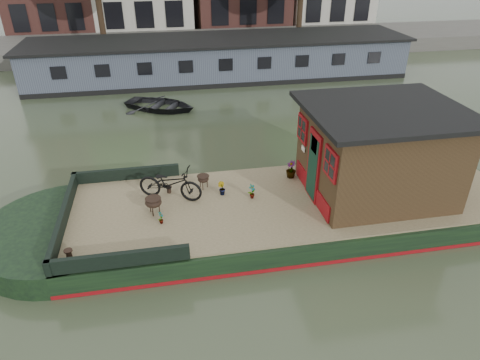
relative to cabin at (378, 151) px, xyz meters
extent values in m
plane|color=#2D3824|center=(-2.19, 0.00, -1.88)|extent=(120.00, 120.00, 0.00)
cube|color=black|center=(-2.19, 0.00, -1.58)|extent=(12.00, 4.00, 0.60)
cylinder|color=black|center=(-8.19, 0.00, -1.58)|extent=(4.00, 4.00, 0.60)
cube|color=maroon|center=(-2.19, 0.00, -1.82)|extent=(12.02, 4.02, 0.10)
cube|color=#8D7C57|center=(-2.19, 0.00, -1.25)|extent=(11.80, 3.80, 0.05)
cube|color=black|center=(-8.11, 0.00, -1.05)|extent=(0.12, 4.00, 0.35)
cube|color=black|center=(-6.69, 1.92, -1.05)|extent=(3.00, 0.12, 0.35)
cube|color=black|center=(-6.69, -1.92, -1.05)|extent=(3.00, 0.12, 0.35)
cube|color=black|center=(0.01, 0.00, -0.08)|extent=(3.50, 3.00, 2.30)
cube|color=black|center=(0.01, 0.00, 1.13)|extent=(4.00, 3.50, 0.12)
cube|color=maroon|center=(-1.77, 0.00, -0.28)|extent=(0.06, 0.80, 1.90)
cube|color=black|center=(-1.79, 0.00, -0.33)|extent=(0.04, 0.64, 1.70)
cube|color=maroon|center=(-1.77, -1.05, 0.32)|extent=(0.06, 0.72, 0.72)
cube|color=maroon|center=(-1.77, 1.05, 0.32)|extent=(0.06, 0.72, 0.72)
imported|color=black|center=(-5.47, 0.64, -0.77)|extent=(1.85, 1.25, 0.92)
imported|color=#A1362E|center=(-3.34, 0.24, -1.02)|extent=(0.26, 0.26, 0.42)
imported|color=brown|center=(-4.11, 0.58, -1.04)|extent=(0.26, 0.26, 0.38)
imported|color=brown|center=(-1.99, 1.16, -0.97)|extent=(0.37, 0.37, 0.52)
imported|color=brown|center=(-5.77, -0.50, -1.06)|extent=(0.15, 0.20, 0.34)
cylinder|color=black|center=(-5.52, 0.94, -1.13)|extent=(0.17, 0.17, 0.19)
cylinder|color=black|center=(-7.79, -1.44, -1.12)|extent=(0.19, 0.19, 0.21)
imported|color=black|center=(-5.59, 9.44, -1.54)|extent=(3.97, 3.63, 0.67)
cube|color=#454E5C|center=(-2.19, 14.00, -0.88)|extent=(20.00, 4.00, 2.00)
cube|color=black|center=(-2.19, 14.00, 0.17)|extent=(20.40, 4.40, 0.12)
cube|color=black|center=(-2.19, 14.00, -1.76)|extent=(20.00, 4.05, 0.24)
cube|color=#47443F|center=(-2.19, 20.50, -1.43)|extent=(60.00, 6.00, 0.90)
cylinder|color=#332316|center=(-8.69, 19.00, 1.02)|extent=(0.36, 0.36, 4.00)
cylinder|color=#332316|center=(3.81, 19.00, 1.02)|extent=(0.36, 0.36, 4.00)
camera|label=1|loc=(-5.46, -9.30, 4.88)|focal=32.00mm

